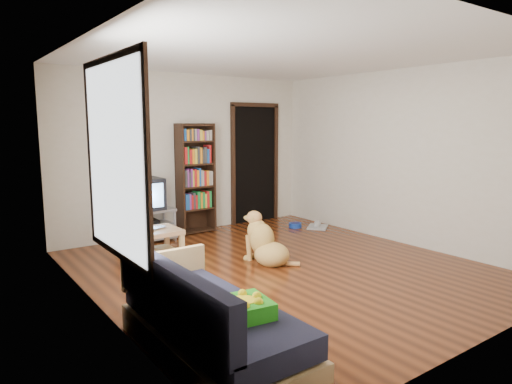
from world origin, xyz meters
TOP-DOWN VIEW (x-y plane):
  - ground at (0.00, 0.00)m, footprint 5.00×5.00m
  - ceiling at (0.00, 0.00)m, footprint 5.00×5.00m
  - wall_back at (0.00, 2.50)m, footprint 4.50×0.00m
  - wall_front at (0.00, -2.50)m, footprint 4.50×0.00m
  - wall_left at (-2.25, 0.00)m, footprint 0.00×5.00m
  - wall_right at (2.25, 0.00)m, footprint 0.00×5.00m
  - green_cushion at (-1.75, -1.70)m, footprint 0.41×0.41m
  - laptop at (-1.09, 1.29)m, footprint 0.33×0.27m
  - dog_bowl at (1.61, 1.63)m, footprint 0.22×0.22m
  - grey_rag at (1.91, 1.38)m, footprint 0.51×0.50m
  - window at (-2.23, -0.50)m, footprint 0.03×1.46m
  - doorway at (1.35, 2.48)m, footprint 1.03×0.05m
  - tv_stand at (-0.90, 2.25)m, footprint 0.90×0.45m
  - crt_tv at (-0.90, 2.27)m, footprint 0.55×0.52m
  - bookshelf at (0.05, 2.34)m, footprint 0.60×0.30m
  - sofa at (-1.87, -1.38)m, footprint 0.80×1.80m
  - coffee_table at (-1.09, 1.32)m, footprint 0.55×0.55m
  - dog at (-0.05, 0.31)m, footprint 0.52×0.79m

SIDE VIEW (x-z plane):
  - ground at x=0.00m, z-range 0.00..0.00m
  - grey_rag at x=1.91m, z-range 0.00..0.03m
  - dog_bowl at x=1.61m, z-range 0.00..0.08m
  - dog at x=-0.05m, z-range -0.09..0.60m
  - sofa at x=-1.87m, z-range -0.14..0.66m
  - tv_stand at x=-0.90m, z-range 0.02..0.52m
  - coffee_table at x=-1.09m, z-range 0.08..0.48m
  - laptop at x=-1.09m, z-range 0.40..0.42m
  - green_cushion at x=-1.75m, z-range 0.42..0.54m
  - crt_tv at x=-0.90m, z-range 0.45..1.03m
  - bookshelf at x=0.05m, z-range 0.10..1.90m
  - doorway at x=1.35m, z-range 0.03..2.21m
  - wall_back at x=0.00m, z-range -0.95..3.55m
  - wall_front at x=0.00m, z-range -0.95..3.55m
  - wall_left at x=-2.25m, z-range -1.20..3.80m
  - wall_right at x=2.25m, z-range -1.20..3.80m
  - window at x=-2.23m, z-range 0.65..2.35m
  - ceiling at x=0.00m, z-range 2.60..2.60m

